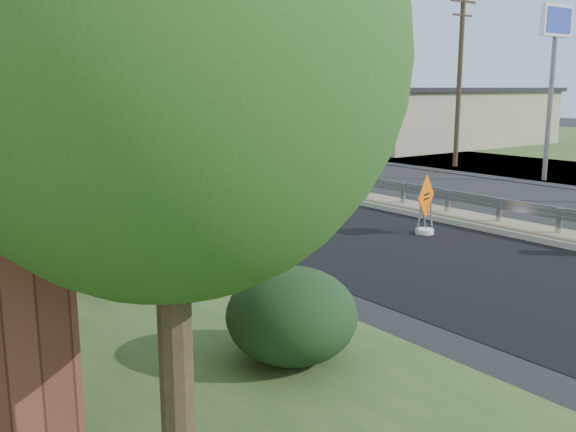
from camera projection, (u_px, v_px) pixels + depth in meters
ground at (447, 218)px, 21.40m from camera, size 140.00×140.00×0.00m
milled_overlay at (188, 192)px, 26.70m from camera, size 7.20×120.00×0.01m
median at (301, 186)px, 27.68m from camera, size 1.60×55.00×0.23m
guardrail at (287, 169)px, 28.34m from camera, size 0.10×46.15×0.72m
retail_building_near at (422, 116)px, 48.99m from camera, size 18.50×12.50×4.27m
pylon_sign_south at (555, 37)px, 28.63m from camera, size 2.20×0.30×7.90m
pylon_sign_mid at (357, 50)px, 38.86m from camera, size 2.20×0.30×7.90m
pylon_sign_north at (235, 59)px, 49.88m from camera, size 2.20×0.30×7.90m
utility_pole_smid at (460, 75)px, 34.24m from camera, size 1.90×0.26×9.40m
utility_pole_nmid at (291, 78)px, 46.04m from camera, size 1.90×0.26×9.40m
utility_pole_north at (192, 80)px, 57.85m from camera, size 1.90×0.26×9.40m
hedge_south at (292, 315)px, 10.10m from camera, size 2.09×2.09×1.52m
hedge_mid at (115, 245)px, 14.53m from camera, size 2.09×2.09×1.52m
hedge_north at (56, 205)px, 19.55m from camera, size 2.09×2.09×1.52m
tree_near_green at (165, 59)px, 6.03m from camera, size 4.62×4.62×6.86m
tree_far_yellow at (349, 85)px, 62.47m from camera, size 4.62×4.62×6.86m
caution_sign at (425, 219)px, 18.97m from camera, size 1.21×0.54×1.77m
barrel_median_mid at (345, 177)px, 26.10m from camera, size 0.67×0.67×0.99m
barrel_median_far at (207, 159)px, 32.87m from camera, size 0.66×0.66×0.96m
barrel_shoulder_near at (344, 159)px, 35.73m from camera, size 0.53×0.53×0.78m
barrel_shoulder_mid at (262, 144)px, 44.35m from camera, size 0.59×0.59×0.86m
car_silver at (276, 156)px, 33.90m from camera, size 2.15×4.49×1.48m
car_dark_mid at (268, 142)px, 41.18m from camera, size 2.27×5.05×1.61m
car_dark_far at (110, 133)px, 50.98m from camera, size 2.27×4.84×1.37m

